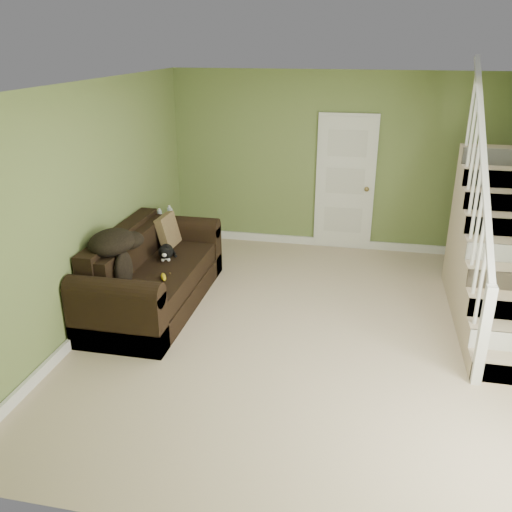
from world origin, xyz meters
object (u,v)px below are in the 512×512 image
at_px(sofa, 151,277).
at_px(cat, 165,252).
at_px(side_table, 169,244).
at_px(banana, 163,277).

relative_size(sofa, cat, 4.94).
bearing_deg(sofa, side_table, 100.56).
bearing_deg(sofa, cat, 67.48).
distance_m(sofa, banana, 0.48).
height_order(cat, banana, cat).
distance_m(side_table, banana, 1.64).
distance_m(sofa, side_table, 1.23).
height_order(side_table, banana, side_table).
distance_m(side_table, cat, 1.05).
bearing_deg(cat, side_table, 93.33).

